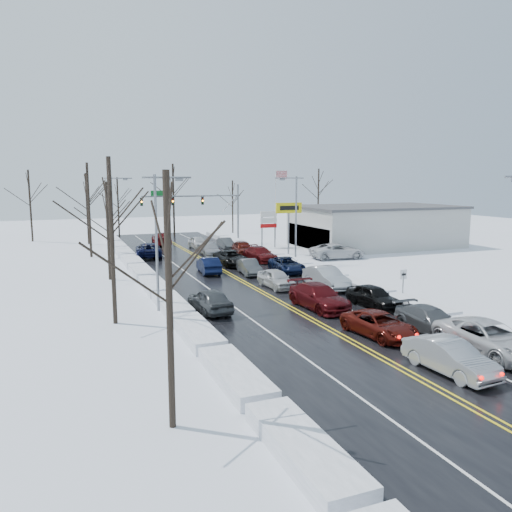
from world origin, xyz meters
name	(u,v)px	position (x,y,z in m)	size (l,w,h in m)	color
ground	(255,288)	(0.00, 0.00, 0.00)	(160.00, 160.00, 0.00)	silver
road_surface	(246,284)	(0.00, 2.00, 0.01)	(14.00, 84.00, 0.01)	black
snow_bank_left	(156,291)	(-7.60, 2.00, 0.00)	(1.69, 72.00, 0.64)	white
snow_bank_right	(326,277)	(7.60, 2.00, 0.00)	(1.69, 72.00, 0.64)	white
traffic_signal_mast	(202,204)	(3.45, 27.99, 5.48)	(13.28, 0.39, 8.00)	slate
tires_plus_sign	(289,211)	(10.50, 15.99, 4.99)	(3.20, 0.34, 6.00)	slate
used_vehicles_sign	(269,222)	(10.50, 22.00, 3.32)	(2.20, 0.22, 4.65)	slate
speed_limit_sign	(403,279)	(8.20, -8.00, 1.63)	(0.55, 0.09, 2.35)	slate
flagpole	(277,198)	(15.17, 30.00, 5.93)	(1.87, 1.20, 10.00)	silver
dealership_building	(376,226)	(23.98, 18.00, 2.66)	(20.40, 12.40, 5.30)	#B5B5B0
streetlight_ne	(294,212)	(8.30, 10.00, 5.31)	(3.20, 0.25, 9.00)	slate
streetlight_sw	(159,231)	(-8.30, -4.00, 5.31)	(3.20, 0.25, 9.00)	slate
streetlight_nw	(114,208)	(-8.30, 24.00, 5.31)	(3.20, 0.25, 9.00)	slate
tree_left_a	(168,251)	(-11.00, -20.00, 6.29)	(3.60, 3.60, 9.00)	#2D231C
tree_left_b	(110,208)	(-11.50, -6.00, 6.99)	(4.00, 4.00, 10.00)	#2D231C
tree_left_c	(107,212)	(-10.50, 8.00, 5.94)	(3.40, 3.40, 8.50)	#2D231C
tree_left_d	(88,192)	(-11.20, 22.00, 7.33)	(4.20, 4.20, 10.50)	#2D231C
tree_left_e	(86,195)	(-10.80, 34.00, 6.64)	(3.80, 3.80, 9.50)	#2D231C
tree_far_a	(29,192)	(-18.00, 40.00, 6.99)	(4.00, 4.00, 10.00)	#2D231C
tree_far_b	(118,195)	(-6.00, 41.00, 6.29)	(3.60, 3.60, 9.00)	#2D231C
tree_far_c	(173,186)	(2.00, 39.00, 7.68)	(4.40, 4.40, 11.00)	#2D231C
tree_far_d	(233,196)	(12.00, 40.50, 5.94)	(3.40, 3.40, 8.50)	#2D231C
tree_far_e	(318,187)	(28.00, 41.00, 7.33)	(4.20, 4.20, 10.50)	#2D231C
queued_car_1	(449,373)	(1.71, -19.70, 0.00)	(1.62, 4.63, 1.53)	#A0A3A8
queued_car_2	(379,336)	(1.94, -14.06, 0.00)	(2.25, 4.88, 1.36)	#4A0F09
queued_car_3	(319,308)	(1.74, -7.43, 0.00)	(2.30, 5.65, 1.64)	#45090C
queued_car_4	(276,288)	(1.69, -0.40, 0.00)	(1.77, 4.40, 1.50)	silver
queued_car_5	(249,274)	(1.68, 5.76, 0.00)	(1.47, 4.21, 1.39)	#3E4043
queued_car_6	(231,265)	(1.74, 11.03, 0.00)	(2.50, 5.43, 1.51)	black
queued_car_7	(210,255)	(1.65, 18.29, 0.00)	(1.95, 4.81, 1.39)	gray
queued_car_8	(198,248)	(1.87, 24.48, 0.00)	(1.81, 4.51, 1.54)	silver
queued_car_10	(488,354)	(5.35, -18.47, 0.00)	(2.73, 5.92, 1.65)	silver
queued_car_11	(430,332)	(5.09, -14.49, 0.00)	(2.00, 4.92, 1.43)	#46494C
queued_car_12	(373,307)	(5.42, -8.45, 0.00)	(1.78, 4.44, 1.51)	black
queued_car_13	(326,288)	(5.38, -2.00, 0.00)	(1.82, 5.21, 1.72)	#A5A9AD
queued_car_14	(287,272)	(5.38, 5.48, 0.00)	(2.34, 5.07, 1.41)	black
queued_car_15	(260,261)	(5.42, 12.35, 0.00)	(2.17, 5.33, 1.55)	#49090B
queued_car_16	(243,255)	(5.19, 17.02, 0.00)	(1.95, 4.85, 1.65)	#440F09
queued_car_17	(226,248)	(5.18, 23.34, 0.00)	(1.40, 4.01, 1.32)	#434648
oncoming_car_0	(209,273)	(-1.62, 7.72, 0.00)	(1.61, 4.61, 1.52)	black
oncoming_car_1	(149,257)	(-5.23, 19.45, 0.00)	(2.73, 5.92, 1.65)	black
oncoming_car_2	(162,245)	(-1.86, 29.28, 0.00)	(2.41, 5.94, 1.72)	#530B0C
oncoming_car_3	(210,312)	(-5.39, -5.53, 0.00)	(1.89, 4.70, 1.60)	#414446
parked_car_0	(337,259)	(14.04, 10.81, 0.00)	(2.82, 6.12, 1.70)	silver
parked_car_1	(330,249)	(16.88, 17.48, 0.00)	(1.88, 4.63, 1.34)	#383A3D
parked_car_2	(298,245)	(15.09, 22.76, 0.00)	(1.71, 4.25, 1.45)	black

